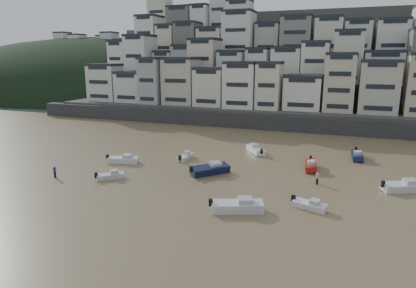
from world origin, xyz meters
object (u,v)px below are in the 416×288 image
at_px(boat_i, 357,154).
at_px(person_blue, 55,171).
at_px(boat_j, 110,175).
at_px(boat_b, 310,204).
at_px(boat_h, 256,149).
at_px(boat_d, 404,185).
at_px(boat_c, 210,168).
at_px(boat_a, 237,204).
at_px(person_pink, 317,178).
at_px(boat_f, 186,156).
at_px(boat_e, 311,164).
at_px(boat_k, 123,159).

xyz_separation_m(boat_i, person_blue, (-40.16, -25.51, 0.11)).
distance_m(boat_i, boat_j, 39.93).
relative_size(boat_b, boat_i, 0.76).
height_order(boat_h, person_blue, person_blue).
relative_size(boat_d, person_blue, 3.41).
distance_m(boat_c, boat_h, 14.70).
distance_m(boat_h, boat_i, 16.93).
bearing_deg(boat_b, boat_a, -136.47).
bearing_deg(boat_a, boat_d, 15.17).
bearing_deg(boat_a, boat_j, 144.95).
bearing_deg(boat_h, person_pink, -173.62).
height_order(boat_d, boat_h, boat_d).
bearing_deg(boat_b, boat_h, 135.43).
xyz_separation_m(boat_h, person_blue, (-23.36, -23.45, 0.09)).
height_order(boat_f, person_pink, person_pink).
distance_m(boat_b, person_pink, 8.98).
distance_m(boat_i, person_blue, 47.58).
xyz_separation_m(boat_b, boat_e, (-1.39, 15.63, 0.19)).
height_order(boat_b, boat_h, boat_h).
xyz_separation_m(boat_c, boat_k, (-15.10, 0.52, -0.15)).
bearing_deg(boat_b, boat_e, 113.18).
distance_m(boat_b, boat_k, 31.18).
xyz_separation_m(boat_i, boat_j, (-32.46, -23.26, -0.21)).
relative_size(boat_a, person_blue, 3.58).
xyz_separation_m(boat_b, boat_k, (-29.99, 8.54, 0.15)).
relative_size(boat_e, boat_k, 1.06).
bearing_deg(boat_h, boat_b, 172.71).
height_order(boat_e, boat_f, boat_e).
relative_size(boat_f, person_blue, 2.48).
bearing_deg(boat_a, boat_k, 130.11).
relative_size(boat_f, boat_h, 0.75).
relative_size(boat_c, person_pink, 3.70).
distance_m(boat_c, boat_j, 14.10).
relative_size(boat_a, boat_d, 1.05).
distance_m(boat_a, boat_k, 25.61).
bearing_deg(boat_e, boat_f, -92.47).
height_order(boat_a, boat_f, boat_a).
bearing_deg(boat_e, boat_k, -82.85).
xyz_separation_m(boat_f, boat_i, (26.73, 10.28, 0.17)).
bearing_deg(person_pink, boat_j, -163.99).
distance_m(boat_b, boat_j, 27.22).
height_order(boat_b, boat_e, boat_e).
distance_m(boat_c, boat_e, 15.50).
bearing_deg(boat_j, boat_a, -54.14).
bearing_deg(boat_d, person_pink, 160.32).
height_order(boat_a, boat_e, boat_a).
distance_m(boat_e, boat_h, 12.16).
xyz_separation_m(boat_h, boat_j, (-15.66, -21.19, -0.23)).
bearing_deg(boat_j, boat_b, -43.32).
xyz_separation_m(boat_f, boat_k, (-8.53, -5.58, 0.14)).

